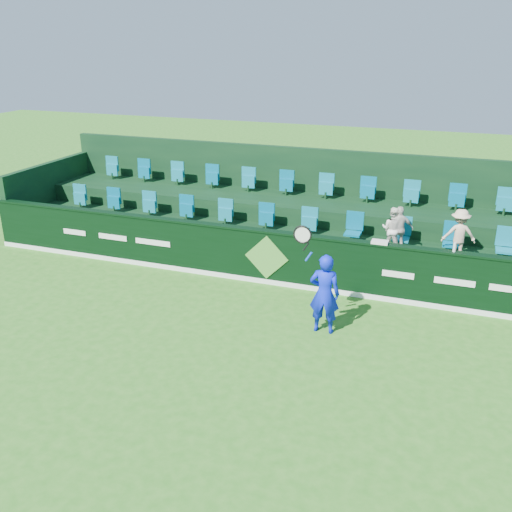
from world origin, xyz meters
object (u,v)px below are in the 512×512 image
at_px(tennis_player, 324,293).
at_px(drinks_bottle, 454,247).
at_px(spectator_left, 392,229).
at_px(spectator_right, 459,234).
at_px(spectator_middle, 399,229).
at_px(towel, 380,242).

height_order(tennis_player, drinks_bottle, tennis_player).
xyz_separation_m(spectator_left, spectator_right, (1.51, 0.00, 0.05)).
height_order(spectator_middle, drinks_bottle, spectator_middle).
bearing_deg(spectator_right, spectator_middle, -10.48).
height_order(spectator_left, spectator_middle, spectator_middle).
relative_size(spectator_left, towel, 2.97).
relative_size(tennis_player, drinks_bottle, 11.32).
relative_size(tennis_player, towel, 6.36).
bearing_deg(drinks_bottle, spectator_left, 142.16).
distance_m(spectator_right, towel, 1.99).
xyz_separation_m(spectator_middle, towel, (-0.30, -1.12, 0.02)).
height_order(spectator_middle, spectator_right, spectator_right).
distance_m(spectator_left, spectator_middle, 0.16).
distance_m(tennis_player, spectator_middle, 3.29).
xyz_separation_m(spectator_left, spectator_middle, (0.16, 0.00, 0.02)).
bearing_deg(spectator_right, towel, 23.73).
relative_size(spectator_middle, towel, 3.06).
height_order(tennis_player, spectator_middle, tennis_player).
bearing_deg(towel, spectator_left, 83.15).
xyz_separation_m(tennis_player, spectator_right, (2.42, 3.07, 0.54)).
xyz_separation_m(spectator_middle, drinks_bottle, (1.28, -1.12, 0.09)).
relative_size(tennis_player, spectator_right, 1.96).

